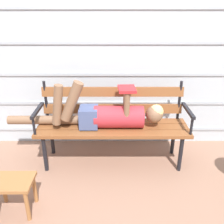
{
  "coord_description": "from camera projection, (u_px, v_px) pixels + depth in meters",
  "views": [
    {
      "loc": [
        -0.01,
        -2.37,
        1.72
      ],
      "look_at": [
        0.0,
        0.07,
        0.64
      ],
      "focal_mm": 39.25,
      "sensor_mm": 36.0,
      "label": 1
    }
  ],
  "objects": [
    {
      "name": "house_siding",
      "position": [
        112.0,
        58.0,
        2.93
      ],
      "size": [
        5.36,
        0.08,
        2.25
      ],
      "color": "#B2BCC6",
      "rests_on": "ground"
    },
    {
      "name": "reclining_person",
      "position": [
        105.0,
        114.0,
        2.68
      ],
      "size": [
        1.74,
        0.26,
        0.55
      ],
      "color": "#B72D38"
    },
    {
      "name": "footstool",
      "position": [
        12.0,
        188.0,
        2.13
      ],
      "size": [
        0.36,
        0.27,
        0.33
      ],
      "color": "#9E6638",
      "rests_on": "ground"
    },
    {
      "name": "park_bench",
      "position": [
        112.0,
        120.0,
        2.79
      ],
      "size": [
        1.7,
        0.46,
        0.93
      ],
      "color": "brown",
      "rests_on": "ground"
    },
    {
      "name": "ground_plane",
      "position": [
        112.0,
        165.0,
        2.86
      ],
      "size": [
        12.0,
        12.0,
        0.0
      ],
      "primitive_type": "plane",
      "color": "#936B56"
    }
  ]
}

